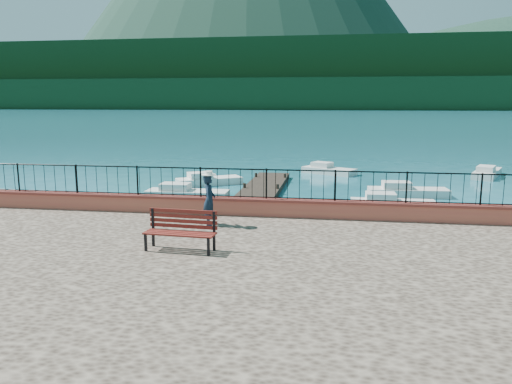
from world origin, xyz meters
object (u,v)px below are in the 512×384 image
(boat_0, at_px, (187,191))
(boat_1, at_px, (393,201))
(boat_5, at_px, (487,171))
(park_bench, at_px, (181,239))
(boat_2, at_px, (408,189))
(boat_4, at_px, (329,168))
(person, at_px, (209,200))
(boat_3, at_px, (209,178))

(boat_0, distance_m, boat_1, 10.16)
(boat_1, xyz_separation_m, boat_5, (7.29, 11.55, 0.00))
(park_bench, relative_size, boat_2, 0.46)
(boat_2, distance_m, boat_4, 8.71)
(park_bench, relative_size, person, 1.21)
(park_bench, bearing_deg, person, 92.77)
(boat_1, xyz_separation_m, boat_3, (-10.05, 5.49, 0.00))
(boat_2, distance_m, boat_3, 11.36)
(boat_5, bearing_deg, boat_2, 165.92)
(person, xyz_separation_m, boat_3, (-3.62, 14.16, -1.56))
(boat_1, relative_size, boat_3, 0.99)
(boat_3, bearing_deg, boat_4, 6.96)
(park_bench, distance_m, boat_2, 16.76)
(person, distance_m, boat_1, 10.90)
(boat_4, bearing_deg, person, -71.45)
(person, relative_size, boat_4, 0.42)
(boat_0, distance_m, boat_5, 20.26)
(boat_2, height_order, boat_3, same)
(person, height_order, boat_1, person)
(park_bench, relative_size, boat_4, 0.50)
(boat_2, height_order, boat_4, same)
(boat_1, relative_size, boat_2, 0.93)
(boat_2, distance_m, boat_5, 10.14)
(boat_3, distance_m, boat_4, 8.98)
(person, distance_m, boat_4, 20.13)
(boat_2, xyz_separation_m, boat_4, (-4.20, 7.64, 0.00))
(boat_4, bearing_deg, boat_1, -46.40)
(person, relative_size, boat_1, 0.40)
(boat_0, distance_m, boat_3, 4.35)
(boat_1, xyz_separation_m, boat_4, (-3.06, 11.12, 0.00))
(boat_0, bearing_deg, boat_4, 54.30)
(boat_0, xyz_separation_m, boat_3, (0.05, 4.35, 0.00))
(boat_2, xyz_separation_m, boat_3, (-11.19, 2.01, 0.00))
(boat_2, relative_size, boat_4, 1.11)
(person, xyz_separation_m, boat_2, (7.57, 12.15, -1.56))
(person, height_order, boat_0, person)
(boat_3, distance_m, boat_5, 18.36)
(boat_1, distance_m, boat_5, 13.65)
(boat_0, bearing_deg, boat_1, -6.95)
(boat_3, height_order, boat_5, same)
(park_bench, relative_size, boat_5, 0.43)
(boat_1, bearing_deg, boat_0, 172.75)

